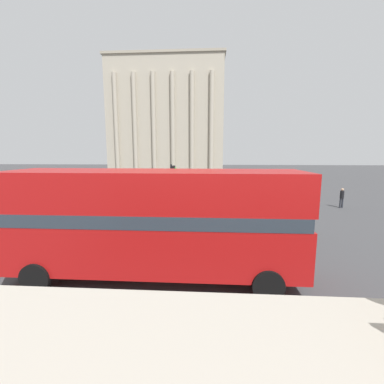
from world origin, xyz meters
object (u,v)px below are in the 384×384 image
object	(u,v)px
pedestrian_grey	(225,194)
plaza_building_left	(168,119)
pedestrian_black	(342,197)
pedestrian_olive	(301,220)
traffic_light_near	(125,204)
traffic_light_mid	(172,183)
double_decker_bus	(155,220)

from	to	relation	value
pedestrian_grey	plaza_building_left	bearing A→B (deg)	-141.72
pedestrian_black	pedestrian_olive	xyz separation A→B (m)	(-6.26, -8.15, -0.00)
pedestrian_black	pedestrian_olive	world-z (taller)	pedestrian_black
pedestrian_grey	pedestrian_olive	bearing A→B (deg)	42.90
plaza_building_left	traffic_light_near	distance (m)	49.66
pedestrian_black	traffic_light_near	bearing A→B (deg)	164.18
pedestrian_olive	pedestrian_grey	bearing A→B (deg)	19.10
traffic_light_near	pedestrian_grey	world-z (taller)	traffic_light_near
traffic_light_near	pedestrian_black	bearing A→B (deg)	34.15
plaza_building_left	pedestrian_olive	xyz separation A→B (m)	(14.63, -45.90, -11.49)
plaza_building_left	pedestrian_grey	xyz separation A→B (m)	(10.99, -36.59, -11.54)
traffic_light_mid	pedestrian_olive	size ratio (longest dim) A/B	2.30
plaza_building_left	pedestrian_grey	distance (m)	39.90
traffic_light_near	pedestrian_black	size ratio (longest dim) A/B	1.99
double_decker_bus	plaza_building_left	size ratio (longest dim) A/B	0.42
traffic_light_mid	pedestrian_grey	distance (m)	7.13
pedestrian_olive	traffic_light_mid	bearing A→B (deg)	62.05
traffic_light_mid	pedestrian_black	distance (m)	14.82
traffic_light_mid	pedestrian_olive	bearing A→B (deg)	-25.72
double_decker_bus	pedestrian_grey	bearing A→B (deg)	73.73
plaza_building_left	traffic_light_mid	xyz separation A→B (m)	(6.82, -42.14, -9.91)
double_decker_bus	traffic_light_mid	world-z (taller)	double_decker_bus
plaza_building_left	pedestrian_black	bearing A→B (deg)	-61.05
plaza_building_left	traffic_light_mid	distance (m)	43.83
traffic_light_near	pedestrian_black	xyz separation A→B (m)	(15.54, 10.54, -1.25)
pedestrian_olive	pedestrian_grey	world-z (taller)	pedestrian_olive
traffic_light_mid	pedestrian_black	xyz separation A→B (m)	(14.07, 4.39, -1.57)
traffic_light_near	double_decker_bus	bearing A→B (deg)	-54.52
traffic_light_mid	pedestrian_grey	world-z (taller)	traffic_light_mid
traffic_light_mid	pedestrian_olive	distance (m)	8.81
traffic_light_near	pedestrian_olive	bearing A→B (deg)	14.47
pedestrian_black	pedestrian_grey	distance (m)	9.97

